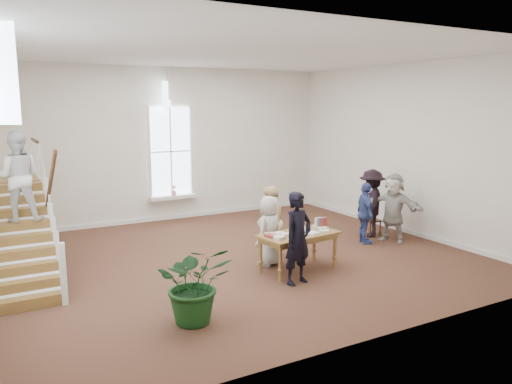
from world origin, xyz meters
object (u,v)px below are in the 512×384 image
library_table (298,237)px  woman_cluster_c (393,208)px  person_yellow (270,222)px  side_chair (371,217)px  police_officer (298,238)px  woman_cluster_a (365,213)px  floor_plant (195,283)px  elderly_woman (269,231)px  woman_cluster_b (372,203)px

library_table → woman_cluster_c: (3.33, 0.71, 0.17)m
person_yellow → side_chair: bearing=152.4°
police_officer → woman_cluster_a: police_officer is taller
police_officer → woman_cluster_c: bearing=5.7°
woman_cluster_a → floor_plant: (-5.42, -2.26, -0.12)m
elderly_woman → police_officer: bearing=58.4°
person_yellow → floor_plant: 3.71m
person_yellow → woman_cluster_a: bearing=141.4°
woman_cluster_a → woman_cluster_b: woman_cluster_b is taller
library_table → woman_cluster_c: size_ratio=1.02×
floor_plant → person_yellow: bearing=41.2°
woman_cluster_a → floor_plant: 5.87m
woman_cluster_a → woman_cluster_b: size_ratio=0.86×
woman_cluster_b → floor_plant: size_ratio=1.37×
person_yellow → elderly_woman: bearing=24.5°
woman_cluster_a → police_officer: bearing=138.2°
woman_cluster_c → floor_plant: bearing=-95.1°
library_table → woman_cluster_b: woman_cluster_b is taller
person_yellow → woman_cluster_b: size_ratio=0.92×
library_table → person_yellow: bearing=84.6°
police_officer → woman_cluster_b: size_ratio=1.01×
person_yellow → floor_plant: (-2.79, -2.44, -0.17)m
police_officer → woman_cluster_a: size_ratio=1.17×
woman_cluster_b → police_officer: bearing=-17.4°
police_officer → floor_plant: size_ratio=1.39×
elderly_woman → woman_cluster_a: size_ratio=0.99×
library_table → woman_cluster_a: size_ratio=1.16×
police_officer → woman_cluster_a: (3.04, 1.56, -0.13)m
police_officer → side_chair: 4.37m
woman_cluster_a → side_chair: woman_cluster_a is taller
library_table → woman_cluster_c: bearing=5.0°
person_yellow → woman_cluster_c: (3.36, -0.39, 0.06)m
person_yellow → library_table: bearing=57.3°
woman_cluster_c → woman_cluster_a: bearing=-129.0°
library_table → person_yellow: person_yellow is taller
library_table → side_chair: (3.34, 1.51, -0.23)m
police_officer → woman_cluster_b: (3.64, 2.01, -0.01)m
floor_plant → woman_cluster_c: bearing=18.5°
woman_cluster_a → side_chair: 0.99m
police_officer → woman_cluster_c: (3.76, 1.36, -0.03)m
woman_cluster_a → person_yellow: bearing=106.9°
woman_cluster_b → woman_cluster_c: bearing=54.5°
woman_cluster_a → woman_cluster_b: 0.76m
elderly_woman → floor_plant: 3.16m
woman_cluster_b → elderly_woman: bearing=-34.2°
police_officer → side_chair: size_ratio=2.08×
library_table → woman_cluster_c: woman_cluster_c is taller
police_officer → person_yellow: (0.40, 1.75, -0.08)m
woman_cluster_c → floor_plant: 6.48m
person_yellow → woman_cluster_c: 3.38m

